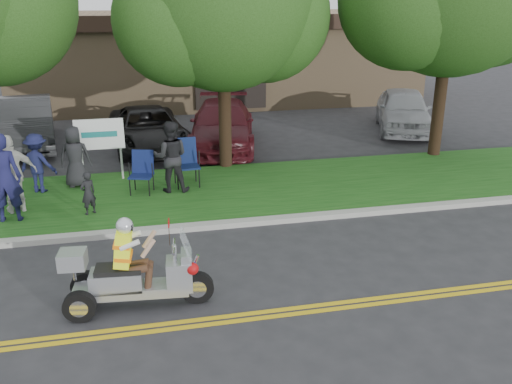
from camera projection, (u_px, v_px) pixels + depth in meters
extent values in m
plane|color=#28282B|center=(267.00, 298.00, 9.02)|extent=(120.00, 120.00, 0.00)
cube|color=gold|center=(275.00, 316.00, 8.48)|extent=(60.00, 0.10, 0.01)
cube|color=gold|center=(273.00, 311.00, 8.63)|extent=(60.00, 0.10, 0.01)
cube|color=#A8A89E|center=(234.00, 223.00, 11.80)|extent=(60.00, 0.25, 0.12)
cube|color=#164713|center=(219.00, 191.00, 13.77)|extent=(60.00, 4.00, 0.10)
cube|color=#9E7F5B|center=(216.00, 55.00, 26.17)|extent=(18.00, 8.00, 4.00)
cube|color=black|center=(230.00, 23.00, 21.88)|extent=(18.00, 0.30, 0.60)
cylinder|color=#332114|center=(225.00, 96.00, 15.01)|extent=(0.36, 0.36, 4.20)
sphere|color=#204513|center=(265.00, 16.00, 14.81)|extent=(3.60, 3.60, 3.60)
sphere|color=#204513|center=(178.00, 21.00, 13.89)|extent=(3.36, 3.36, 3.36)
cylinder|color=#332114|center=(442.00, 80.00, 16.04)|extent=(0.36, 0.36, 4.76)
cylinder|color=silver|center=(83.00, 165.00, 14.20)|extent=(0.06, 0.06, 1.10)
cylinder|color=silver|center=(122.00, 163.00, 14.40)|extent=(0.06, 0.06, 1.10)
cube|color=white|center=(99.00, 134.00, 14.03)|extent=(1.25, 0.06, 0.80)
cylinder|color=black|center=(197.00, 287.00, 8.80)|extent=(0.55, 0.17, 0.54)
cylinder|color=black|center=(79.00, 307.00, 8.29)|extent=(0.52, 0.18, 0.51)
cylinder|color=black|center=(87.00, 286.00, 8.89)|extent=(0.52, 0.18, 0.51)
cube|color=#AEB1B8|center=(135.00, 289.00, 8.67)|extent=(1.74, 0.57, 0.16)
cube|color=#AEB1B8|center=(117.00, 280.00, 8.57)|extent=(0.85, 0.49, 0.32)
cube|color=black|center=(118.00, 269.00, 8.51)|extent=(0.75, 0.44, 0.09)
cube|color=#AEB1B8|center=(180.00, 274.00, 8.67)|extent=(0.44, 0.47, 0.50)
cube|color=silver|center=(186.00, 244.00, 8.51)|extent=(0.21, 0.43, 0.44)
cube|color=#AEB1B8|center=(73.00, 259.00, 8.35)|extent=(0.44, 0.41, 0.27)
sphere|color=#B20C0F|center=(192.00, 268.00, 8.52)|extent=(0.20, 0.20, 0.20)
cube|color=#DAEE19|center=(123.00, 248.00, 8.40)|extent=(0.34, 0.39, 0.59)
sphere|color=silver|center=(125.00, 226.00, 8.27)|extent=(0.26, 0.26, 0.26)
cylinder|color=black|center=(178.00, 180.00, 13.64)|extent=(0.03, 0.03, 0.50)
cylinder|color=black|center=(199.00, 178.00, 13.78)|extent=(0.03, 0.03, 0.50)
cylinder|color=black|center=(175.00, 174.00, 14.09)|extent=(0.03, 0.03, 0.50)
cylinder|color=black|center=(196.00, 172.00, 14.23)|extent=(0.03, 0.03, 0.50)
cube|color=#101E4B|center=(187.00, 166.00, 13.84)|extent=(0.67, 0.61, 0.05)
cube|color=#101E4B|center=(184.00, 151.00, 13.97)|extent=(0.64, 0.23, 0.68)
cylinder|color=black|center=(130.00, 187.00, 13.22)|extent=(0.03, 0.03, 0.44)
cylinder|color=black|center=(149.00, 188.00, 13.20)|extent=(0.03, 0.03, 0.44)
cylinder|color=black|center=(135.00, 182.00, 13.63)|extent=(0.03, 0.03, 0.44)
cylinder|color=black|center=(153.00, 182.00, 13.60)|extent=(0.03, 0.03, 0.44)
cube|color=#101B4E|center=(141.00, 176.00, 13.34)|extent=(0.66, 0.63, 0.04)
cube|color=#101B4E|center=(143.00, 162.00, 13.46)|extent=(0.57, 0.31, 0.59)
imported|color=#191947|center=(4.00, 178.00, 11.52)|extent=(0.72, 0.47, 1.97)
imported|color=black|center=(171.00, 157.00, 13.35)|extent=(0.96, 0.80, 1.78)
imported|color=silver|center=(13.00, 174.00, 12.04)|extent=(1.13, 0.81, 1.78)
imported|color=#181B43|center=(37.00, 163.00, 13.34)|extent=(1.10, 0.90, 1.48)
imported|color=black|center=(75.00, 157.00, 13.71)|extent=(0.78, 0.52, 1.57)
imported|color=black|center=(88.00, 193.00, 12.04)|extent=(0.43, 0.40, 0.99)
imported|color=#313134|center=(26.00, 123.00, 17.72)|extent=(2.37, 5.03, 1.59)
imported|color=black|center=(148.00, 129.00, 17.54)|extent=(2.67, 4.95, 1.32)
imported|color=#4B1118|center=(222.00, 125.00, 17.81)|extent=(2.90, 5.28, 1.45)
imported|color=#9A9BA0|center=(404.00, 110.00, 19.88)|extent=(3.33, 4.88, 1.54)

